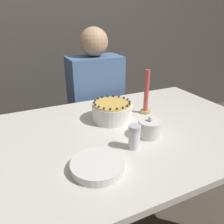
{
  "coord_description": "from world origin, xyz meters",
  "views": [
    {
      "loc": [
        -0.36,
        -0.86,
        1.29
      ],
      "look_at": [
        0.11,
        0.14,
        0.81
      ],
      "focal_mm": 35.0,
      "sensor_mm": 36.0,
      "label": 1
    }
  ],
  "objects": [
    {
      "name": "sugar_bowl",
      "position": [
        0.19,
        -0.11,
        0.8
      ],
      "size": [
        0.11,
        0.11,
        0.1
      ],
      "color": "silver",
      "rests_on": "dining_table"
    },
    {
      "name": "wall_behind",
      "position": [
        0.0,
        1.4,
        1.3
      ],
      "size": [
        8.0,
        0.05,
        2.6
      ],
      "color": "#4C4742",
      "rests_on": "ground_plane"
    },
    {
      "name": "person_man_blue_shirt",
      "position": [
        0.21,
        0.67,
        0.54
      ],
      "size": [
        0.4,
        0.34,
        1.23
      ],
      "rotation": [
        0.0,
        0.0,
        3.14
      ],
      "color": "#595960",
      "rests_on": "ground_plane"
    },
    {
      "name": "plate_stack",
      "position": [
        -0.12,
        -0.23,
        0.78
      ],
      "size": [
        0.21,
        0.21,
        0.03
      ],
      "color": "silver",
      "rests_on": "dining_table"
    },
    {
      "name": "dining_table",
      "position": [
        0.0,
        0.0,
        0.66
      ],
      "size": [
        1.67,
        0.94,
        0.76
      ],
      "color": "beige",
      "rests_on": "ground_plane"
    },
    {
      "name": "sugar_shaker",
      "position": [
        0.07,
        -0.17,
        0.82
      ],
      "size": [
        0.05,
        0.05,
        0.11
      ],
      "color": "white",
      "rests_on": "dining_table"
    },
    {
      "name": "cake",
      "position": [
        0.11,
        0.14,
        0.81
      ],
      "size": [
        0.22,
        0.22,
        0.11
      ],
      "color": "white",
      "rests_on": "dining_table"
    },
    {
      "name": "candle",
      "position": [
        0.33,
        0.13,
        0.87
      ],
      "size": [
        0.06,
        0.06,
        0.26
      ],
      "color": "tan",
      "rests_on": "dining_table"
    }
  ]
}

